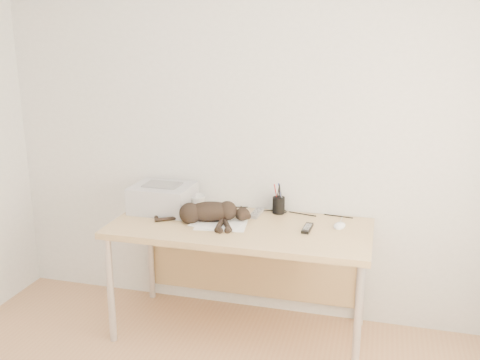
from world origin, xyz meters
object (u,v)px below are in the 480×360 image
(mug, at_px, (197,203))
(mouse, at_px, (340,224))
(desk, at_px, (243,240))
(pen_cup, at_px, (279,205))
(printer, at_px, (163,198))
(cat, at_px, (207,213))

(mug, distance_m, mouse, 0.95)
(desk, height_order, pen_cup, pen_cup)
(printer, distance_m, mug, 0.23)
(cat, distance_m, mouse, 0.82)
(mug, bearing_deg, mouse, -4.64)
(cat, xyz_separation_m, pen_cup, (0.40, 0.28, -0.00))
(printer, height_order, mouse, printer)
(printer, height_order, mug, printer)
(printer, bearing_deg, desk, -6.10)
(printer, distance_m, pen_cup, 0.77)
(mug, bearing_deg, pen_cup, 8.42)
(printer, height_order, pen_cup, pen_cup)
(mug, height_order, pen_cup, pen_cup)
(desk, relative_size, mouse, 13.45)
(mug, xyz_separation_m, mouse, (0.95, -0.08, -0.03))
(desk, xyz_separation_m, mouse, (0.60, 0.05, 0.15))
(desk, distance_m, cat, 0.30)
(mug, height_order, mouse, mug)
(mug, xyz_separation_m, pen_cup, (0.54, 0.08, 0.01))
(printer, bearing_deg, mouse, -0.65)
(cat, relative_size, mug, 5.42)
(mouse, bearing_deg, desk, -167.54)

